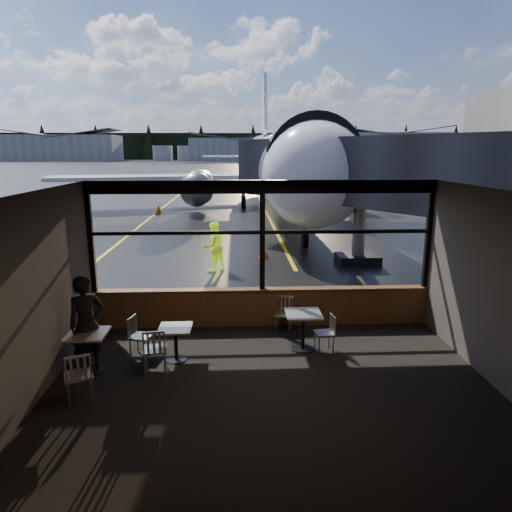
{
  "coord_description": "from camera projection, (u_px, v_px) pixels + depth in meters",
  "views": [
    {
      "loc": [
        -0.62,
        -10.44,
        4.16
      ],
      "look_at": [
        -0.1,
        1.0,
        1.5
      ],
      "focal_mm": 32.0,
      "sensor_mm": 36.0,
      "label": 1
    }
  ],
  "objects": [
    {
      "name": "ground_plane",
      "position": [
        237.0,
        165.0,
        127.89
      ],
      "size": [
        520.0,
        520.0,
        0.0
      ],
      "primitive_type": "plane",
      "color": "black",
      "rests_on": "ground"
    },
    {
      "name": "airliner",
      "position": [
        279.0,
        124.0,
        31.44
      ],
      "size": [
        32.4,
        38.85,
        11.85
      ],
      "primitive_type": null,
      "rotation": [
        0.0,
        0.0,
        -0.0
      ],
      "color": "white",
      "rests_on": "ground_plane"
    },
    {
      "name": "passenger",
      "position": [
        87.0,
        323.0,
        8.71
      ],
      "size": [
        0.81,
        0.76,
        1.86
      ],
      "primitive_type": "imported",
      "rotation": [
        0.0,
        0.0,
        0.62
      ],
      "color": "black",
      "rests_on": "carpet_floor"
    },
    {
      "name": "cone_nose",
      "position": [
        263.0,
        251.0,
        18.03
      ],
      "size": [
        0.4,
        0.4,
        0.56
      ],
      "primitive_type": "cone",
      "color": "#DE4807",
      "rests_on": "ground_plane"
    },
    {
      "name": "treeline",
      "position": [
        236.0,
        146.0,
        214.1
      ],
      "size": [
        360.0,
        3.0,
        12.0
      ],
      "primitive_type": "cube",
      "color": "black",
      "rests_on": "ground_plane"
    },
    {
      "name": "window_transom",
      "position": [
        262.0,
        232.0,
        10.6
      ],
      "size": [
        8.0,
        0.1,
        0.08
      ],
      "primitive_type": "cube",
      "color": "black",
      "rests_on": "ground"
    },
    {
      "name": "carpet_floor",
      "position": [
        272.0,
        387.0,
        8.2
      ],
      "size": [
        8.0,
        6.0,
        0.01
      ],
      "primitive_type": "cube",
      "color": "black",
      "rests_on": "ground"
    },
    {
      "name": "hangar_right",
      "position": [
        383.0,
        146.0,
        185.63
      ],
      "size": [
        50.0,
        20.0,
        12.0
      ],
      "primitive_type": null,
      "color": "silver",
      "rests_on": "ground_plane"
    },
    {
      "name": "mullion_right",
      "position": [
        428.0,
        235.0,
        10.8
      ],
      "size": [
        0.12,
        0.12,
        2.6
      ],
      "primitive_type": "cube",
      "color": "black",
      "rests_on": "ground"
    },
    {
      "name": "mullion_centre",
      "position": [
        262.0,
        236.0,
        10.63
      ],
      "size": [
        0.12,
        0.12,
        2.6
      ],
      "primitive_type": "cube",
      "color": "black",
      "rests_on": "ground"
    },
    {
      "name": "cafe_table_mid",
      "position": [
        176.0,
        344.0,
        9.18
      ],
      "size": [
        0.65,
        0.65,
        0.71
      ],
      "primitive_type": null,
      "color": "#ADA99F",
      "rests_on": "carpet_floor"
    },
    {
      "name": "chair_left_s",
      "position": [
        78.0,
        376.0,
        7.65
      ],
      "size": [
        0.66,
        0.66,
        0.93
      ],
      "primitive_type": null,
      "rotation": [
        0.0,
        0.0,
        0.4
      ],
      "color": "#ADA89C",
      "rests_on": "carpet_floor"
    },
    {
      "name": "jet_bridge",
      "position": [
        355.0,
        199.0,
        16.07
      ],
      "size": [
        9.35,
        11.42,
        4.99
      ],
      "primitive_type": null,
      "color": "#29292B",
      "rests_on": "ground_plane"
    },
    {
      "name": "chair_near_e",
      "position": [
        324.0,
        334.0,
        9.58
      ],
      "size": [
        0.49,
        0.49,
        0.81
      ],
      "primitive_type": null,
      "rotation": [
        0.0,
        0.0,
        1.69
      ],
      "color": "#BAB5A8",
      "rests_on": "carpet_floor"
    },
    {
      "name": "cafe_table_left",
      "position": [
        89.0,
        353.0,
        8.68
      ],
      "size": [
        0.73,
        0.73,
        0.8
      ],
      "primitive_type": null,
      "color": "#ABA49D",
      "rests_on": "carpet_floor"
    },
    {
      "name": "hangar_mid",
      "position": [
        236.0,
        148.0,
        190.0
      ],
      "size": [
        38.0,
        15.0,
        10.0
      ],
      "primitive_type": null,
      "color": "silver",
      "rests_on": "ground_plane"
    },
    {
      "name": "wall_right",
      "position": [
        500.0,
        291.0,
        7.99
      ],
      "size": [
        0.04,
        6.0,
        3.5
      ],
      "primitive_type": "cube",
      "color": "#4F453F",
      "rests_on": "ground"
    },
    {
      "name": "fuel_tank_b",
      "position": [
        187.0,
        153.0,
        186.65
      ],
      "size": [
        8.0,
        8.0,
        6.0
      ],
      "primitive_type": "cylinder",
      "color": "silver",
      "rests_on": "ground_plane"
    },
    {
      "name": "chair_near_n",
      "position": [
        284.0,
        314.0,
        10.66
      ],
      "size": [
        0.56,
        0.56,
        0.83
      ],
      "primitive_type": null,
      "rotation": [
        0.0,
        0.0,
        2.87
      ],
      "color": "#AFAB9E",
      "rests_on": "carpet_floor"
    },
    {
      "name": "hangar_left",
      "position": [
        61.0,
        147.0,
        181.92
      ],
      "size": [
        45.0,
        18.0,
        11.0
      ],
      "primitive_type": null,
      "color": "silver",
      "rests_on": "ground_plane"
    },
    {
      "name": "wall_back",
      "position": [
        295.0,
        381.0,
        4.89
      ],
      "size": [
        8.0,
        0.04,
        3.5
      ],
      "primitive_type": "cube",
      "color": "#4F453F",
      "rests_on": "ground"
    },
    {
      "name": "window_sill",
      "position": [
        262.0,
        308.0,
        11.02
      ],
      "size": [
        8.0,
        0.28,
        0.9
      ],
      "primitive_type": "cube",
      "color": "brown",
      "rests_on": "ground"
    },
    {
      "name": "mullion_left",
      "position": [
        91.0,
        238.0,
        10.45
      ],
      "size": [
        0.12,
        0.12,
        2.6
      ],
      "primitive_type": "cube",
      "color": "black",
      "rests_on": "ground"
    },
    {
      "name": "fuel_tank_c",
      "position": [
        212.0,
        153.0,
        187.09
      ],
      "size": [
        8.0,
        8.0,
        6.0
      ],
      "primitive_type": "cylinder",
      "color": "silver",
      "rests_on": "ground_plane"
    },
    {
      "name": "cone_wing",
      "position": [
        158.0,
        209.0,
        30.78
      ],
      "size": [
        0.41,
        0.41,
        0.57
      ],
      "primitive_type": "cone",
      "color": "#DB5506",
      "rests_on": "ground_plane"
    },
    {
      "name": "chair_mid_s",
      "position": [
        155.0,
        350.0,
        8.64
      ],
      "size": [
        0.57,
        0.57,
        0.93
      ],
      "primitive_type": null,
      "rotation": [
        0.0,
        0.0,
        0.14
      ],
      "color": "#B8B3A6",
      "rests_on": "carpet_floor"
    },
    {
      "name": "chair_mid_w",
      "position": [
        141.0,
        337.0,
        9.34
      ],
      "size": [
        0.57,
        0.57,
        0.86
      ],
      "primitive_type": null,
      "rotation": [
        0.0,
        0.0,
        -1.83
      ],
      "color": "#A9A499",
      "rests_on": "carpet_floor"
    },
    {
      "name": "ceiling",
      "position": [
        273.0,
        192.0,
        7.41
      ],
      "size": [
        8.0,
        6.0,
        0.04
      ],
      "primitive_type": "cube",
      "color": "#38332D",
      "rests_on": "ground"
    },
    {
      "name": "window_header",
      "position": [
        262.0,
        187.0,
        10.37
      ],
      "size": [
        8.0,
        0.18,
        0.3
      ],
      "primitive_type": "cube",
      "color": "black",
      "rests_on": "ground"
    },
    {
      "name": "fuel_tank_a",
      "position": [
        163.0,
        153.0,
        186.2
      ],
      "size": [
        8.0,
        8.0,
        6.0
      ],
      "primitive_type": "cylinder",
      "color": "silver",
      "rests_on": "ground_plane"
    },
    {
      "name": "wall_left",
      "position": [
        35.0,
        298.0,
        7.63
      ],
      "size": [
        0.04,
        6.0,
        3.5
      ],
      "primitive_type": "cube",
      "color": "#4F453F",
      "rests_on": "ground"
    },
    {
      "name": "cafe_table_near",
      "position": [
        303.0,
        331.0,
        9.67
      ],
      "size": [
        0.75,
        0.75,
        0.82
      ],
      "primitive_type": null,
      "color": "#A5A098",
      "rests_on": "carpet_floor"
    },
    {
      "name": "ground_crew",
      "position": [
        213.0,
        247.0,
        15.95
      ],
      "size": [
        1.07,
        1.04,
        1.74
      ],
      "primitive_type": "imported",
      "rotation": [
        0.0,
        0.0,
        3.82
      ],
      "color": "#BFF219",
      "rests_on": "ground_plane"
    }
  ]
}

